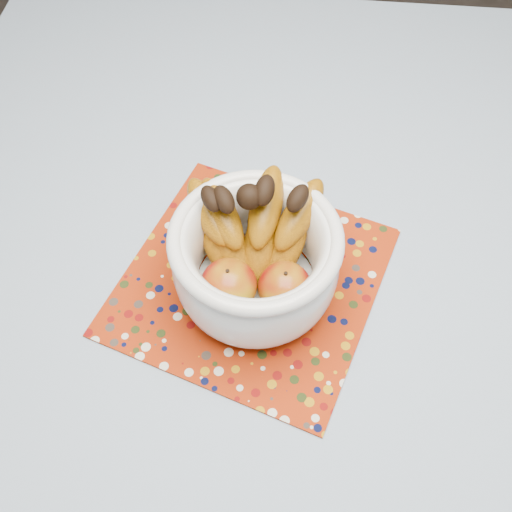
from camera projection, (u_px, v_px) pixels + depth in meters
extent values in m
plane|color=#2D2826|center=(288.00, 424.00, 1.52)|extent=(4.00, 4.00, 0.00)
cube|color=brown|center=(308.00, 267.00, 0.91)|extent=(1.20, 1.20, 0.04)
cylinder|color=brown|center=(104.00, 159.00, 1.55)|extent=(0.06, 0.06, 0.71)
cube|color=slate|center=(310.00, 257.00, 0.89)|extent=(1.32, 1.32, 0.01)
cube|color=#942408|center=(251.00, 280.00, 0.86)|extent=(0.44, 0.44, 0.00)
cylinder|color=white|center=(256.00, 288.00, 0.85)|extent=(0.11, 0.11, 0.01)
cylinder|color=white|center=(256.00, 284.00, 0.84)|extent=(0.16, 0.16, 0.01)
torus|color=white|center=(256.00, 238.00, 0.75)|extent=(0.22, 0.22, 0.02)
ellipsoid|color=#6D0406|center=(229.00, 285.00, 0.79)|extent=(0.08, 0.08, 0.07)
ellipsoid|color=#6D0406|center=(285.00, 287.00, 0.79)|extent=(0.07, 0.07, 0.06)
sphere|color=black|center=(249.00, 197.00, 0.75)|extent=(0.03, 0.03, 0.03)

